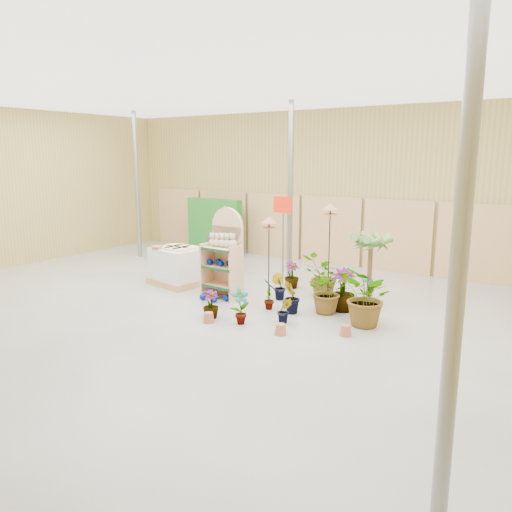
{
  "coord_description": "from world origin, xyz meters",
  "views": [
    {
      "loc": [
        6.27,
        -7.45,
        3.17
      ],
      "look_at": [
        0.3,
        1.5,
        1.0
      ],
      "focal_mm": 35.0,
      "sensor_mm": 36.0,
      "label": 1
    }
  ],
  "objects_px": {
    "pallet_stack": "(178,266)",
    "potted_plant_2": "(328,291)",
    "display_shelf": "(225,256)",
    "bird_table_front": "(269,223)"
  },
  "relations": [
    {
      "from": "display_shelf",
      "to": "bird_table_front",
      "type": "distance_m",
      "value": 1.46
    },
    {
      "from": "pallet_stack",
      "to": "potted_plant_2",
      "type": "xyz_separation_m",
      "value": [
        4.15,
        -0.05,
        0.0
      ]
    },
    {
      "from": "display_shelf",
      "to": "pallet_stack",
      "type": "bearing_deg",
      "value": 175.47
    },
    {
      "from": "potted_plant_2",
      "to": "pallet_stack",
      "type": "bearing_deg",
      "value": 179.31
    },
    {
      "from": "display_shelf",
      "to": "bird_table_front",
      "type": "xyz_separation_m",
      "value": [
        1.18,
        -0.03,
        0.86
      ]
    },
    {
      "from": "pallet_stack",
      "to": "bird_table_front",
      "type": "xyz_separation_m",
      "value": [
        2.84,
        -0.24,
        1.32
      ]
    },
    {
      "from": "display_shelf",
      "to": "bird_table_front",
      "type": "bearing_deg",
      "value": 1.57
    },
    {
      "from": "pallet_stack",
      "to": "potted_plant_2",
      "type": "distance_m",
      "value": 4.15
    },
    {
      "from": "display_shelf",
      "to": "pallet_stack",
      "type": "distance_m",
      "value": 1.73
    },
    {
      "from": "pallet_stack",
      "to": "display_shelf",
      "type": "bearing_deg",
      "value": 2.55
    }
  ]
}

